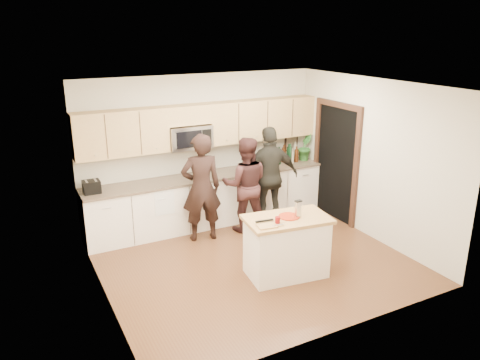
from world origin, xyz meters
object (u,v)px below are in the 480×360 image
island (286,246)px  woman_right (270,177)px  woman_left (201,188)px  toaster (92,187)px  woman_center (245,185)px

island → woman_right: 1.90m
woman_left → island: bearing=119.6°
toaster → woman_left: woman_left is taller
island → woman_center: woman_center is taller
woman_right → woman_center: bearing=8.6°
toaster → island: bearing=-44.5°
toaster → woman_center: bearing=-12.2°
toaster → woman_center: woman_center is taller
toaster → woman_right: size_ratio=0.15×
woman_left → woman_center: 0.84m
island → woman_center: size_ratio=0.76×
island → woman_left: size_ratio=0.69×
woman_right → toaster: bearing=-1.6°
island → toaster: (-2.27, 2.23, 0.59)m
island → toaster: toaster is taller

